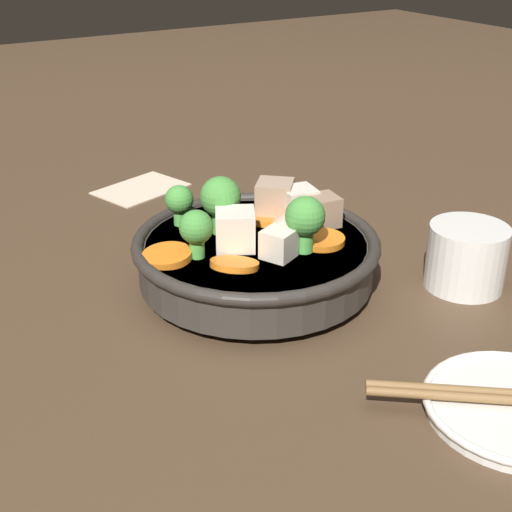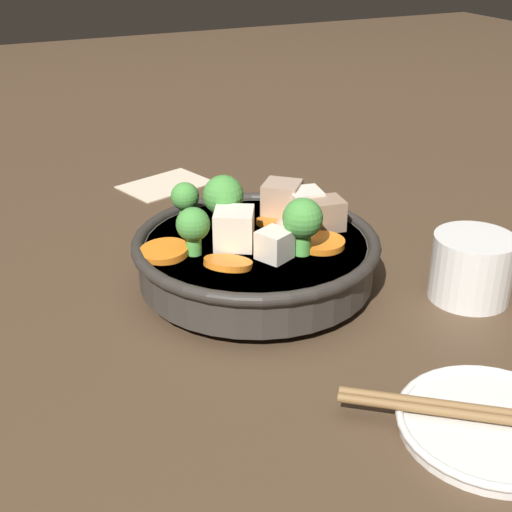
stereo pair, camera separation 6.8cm
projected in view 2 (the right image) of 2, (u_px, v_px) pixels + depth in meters
The scene contains 6 objects.
ground_plane at pixel (256, 286), 0.70m from camera, with size 3.00×3.00×0.00m, color #4C3826.
stirfry_bowl at pixel (256, 251), 0.68m from camera, with size 0.24×0.24×0.11m.
side_saucer at pixel (491, 425), 0.50m from camera, with size 0.13×0.13×0.01m.
tea_cup at pixel (472, 267), 0.66m from camera, with size 0.08×0.08×0.06m.
napkin at pixel (165, 184), 0.95m from camera, with size 0.13×0.11×0.00m.
chopsticks_pair at pixel (493, 415), 0.49m from camera, with size 0.18×0.14×0.01m.
Camera 2 is at (0.26, 0.55, 0.33)m, focal length 50.00 mm.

